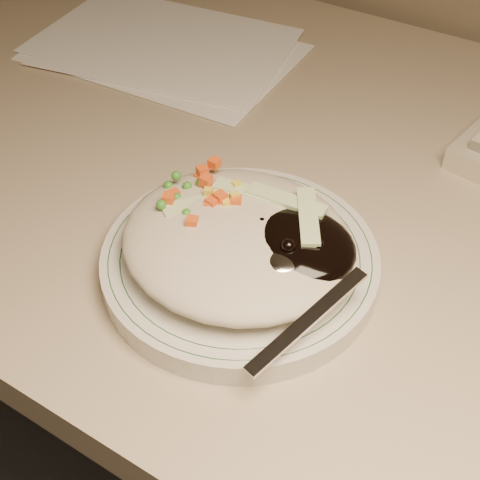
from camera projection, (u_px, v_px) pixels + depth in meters
The scene contains 5 objects.
desk at pixel (376, 332), 0.78m from camera, with size 1.40×0.70×0.74m.
plate at pixel (240, 262), 0.56m from camera, with size 0.23×0.23×0.02m, color silver.
plate_rim at pixel (240, 254), 0.56m from camera, with size 0.22×0.22×0.00m.
meal at pixel (244, 237), 0.54m from camera, with size 0.21×0.19×0.05m.
papers at pixel (164, 45), 0.86m from camera, with size 0.36×0.27×0.00m.
Camera 1 is at (0.13, 0.88, 1.15)m, focal length 50.00 mm.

